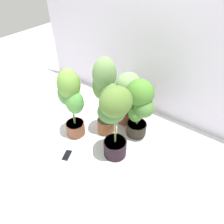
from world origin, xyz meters
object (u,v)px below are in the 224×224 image
object	(u,v)px
potted_plant_front_right	(114,117)
potted_plant_back_right	(138,104)
potted_plant_back_center	(127,95)
potted_plant_front_left	(71,98)
potted_plant_center	(105,90)
cell_phone	(67,155)

from	to	relation	value
potted_plant_front_right	potted_plant_back_right	bearing A→B (deg)	84.57
potted_plant_back_center	potted_plant_front_right	distance (m)	0.59
potted_plant_back_center	potted_plant_front_left	world-z (taller)	potted_plant_front_left
potted_plant_center	potted_plant_front_right	xyz separation A→B (m)	(0.28, -0.23, -0.06)
potted_plant_back_center	potted_plant_center	bearing A→B (deg)	-106.31
potted_plant_back_center	cell_phone	size ratio (longest dim) A/B	4.19
potted_plant_back_center	potted_plant_front_left	bearing A→B (deg)	-122.19
potted_plant_front_left	cell_phone	world-z (taller)	potted_plant_front_left
potted_plant_front_left	cell_phone	size ratio (longest dim) A/B	5.35
potted_plant_center	cell_phone	distance (m)	0.81
potted_plant_back_center	potted_plant_front_left	distance (m)	0.68
potted_plant_back_right	potted_plant_front_right	distance (m)	0.41
potted_plant_back_center	cell_phone	world-z (taller)	potted_plant_back_center
potted_plant_back_right	potted_plant_back_center	xyz separation A→B (m)	(-0.23, 0.14, -0.06)
potted_plant_back_center	potted_plant_center	distance (m)	0.38
potted_plant_back_center	potted_plant_front_right	size ratio (longest dim) A/B	0.79
cell_phone	potted_plant_center	bearing A→B (deg)	56.37
potted_plant_back_center	potted_plant_back_right	bearing A→B (deg)	-31.45
potted_plant_back_right	potted_plant_front_left	size ratio (longest dim) A/B	0.86
potted_plant_center	potted_plant_front_right	bearing A→B (deg)	-38.51
potted_plant_back_center	potted_plant_center	size ratio (longest dim) A/B	0.70
potted_plant_back_right	potted_plant_front_right	xyz separation A→B (m)	(-0.04, -0.40, 0.08)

